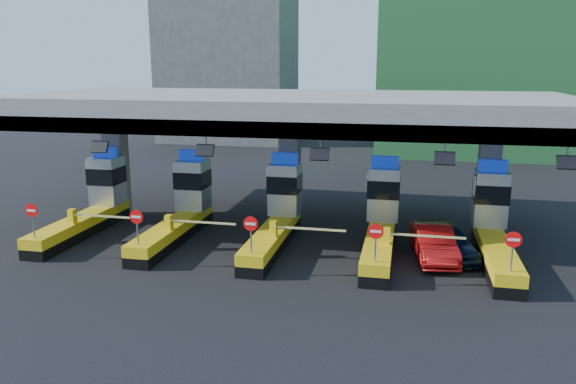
# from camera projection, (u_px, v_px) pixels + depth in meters

# --- Properties ---
(ground) EXTENTS (120.00, 120.00, 0.00)m
(ground) POSITION_uv_depth(u_px,v_px,m) (277.00, 242.00, 27.50)
(ground) COLOR black
(ground) RESTS_ON ground
(toll_canopy) EXTENTS (28.00, 12.09, 7.00)m
(toll_canopy) POSITION_uv_depth(u_px,v_px,m) (289.00, 112.00, 28.87)
(toll_canopy) COLOR slate
(toll_canopy) RESTS_ON ground
(toll_lane_far_left) EXTENTS (4.43, 8.00, 4.16)m
(toll_lane_far_left) POSITION_uv_depth(u_px,v_px,m) (93.00, 203.00, 29.50)
(toll_lane_far_left) COLOR black
(toll_lane_far_left) RESTS_ON ground
(toll_lane_left) EXTENTS (4.43, 8.00, 4.16)m
(toll_lane_left) POSITION_uv_depth(u_px,v_px,m) (183.00, 208.00, 28.48)
(toll_lane_left) COLOR black
(toll_lane_left) RESTS_ON ground
(toll_lane_center) EXTENTS (4.43, 8.00, 4.16)m
(toll_lane_center) POSITION_uv_depth(u_px,v_px,m) (278.00, 213.00, 27.45)
(toll_lane_center) COLOR black
(toll_lane_center) RESTS_ON ground
(toll_lane_right) EXTENTS (4.43, 8.00, 4.16)m
(toll_lane_right) POSITION_uv_depth(u_px,v_px,m) (382.00, 219.00, 26.43)
(toll_lane_right) COLOR black
(toll_lane_right) RESTS_ON ground
(toll_lane_far_right) EXTENTS (4.43, 8.00, 4.16)m
(toll_lane_far_right) POSITION_uv_depth(u_px,v_px,m) (493.00, 225.00, 25.40)
(toll_lane_far_right) COLOR black
(toll_lane_far_right) RESTS_ON ground
(bg_building_scaffold) EXTENTS (18.00, 12.00, 28.00)m
(bg_building_scaffold) POSITION_uv_depth(u_px,v_px,m) (479.00, 4.00, 52.41)
(bg_building_scaffold) COLOR #1E5926
(bg_building_scaffold) RESTS_ON ground
(bg_building_concrete) EXTENTS (14.00, 10.00, 18.00)m
(bg_building_concrete) POSITION_uv_depth(u_px,v_px,m) (228.00, 60.00, 62.67)
(bg_building_concrete) COLOR #4C4C49
(bg_building_concrete) RESTS_ON ground
(van) EXTENTS (3.03, 4.85, 1.54)m
(van) POSITION_uv_depth(u_px,v_px,m) (446.00, 240.00, 25.27)
(van) COLOR black
(van) RESTS_ON ground
(red_car) EXTENTS (2.18, 4.71, 1.50)m
(red_car) POSITION_uv_depth(u_px,v_px,m) (434.00, 243.00, 24.96)
(red_car) COLOR #980C0B
(red_car) RESTS_ON ground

